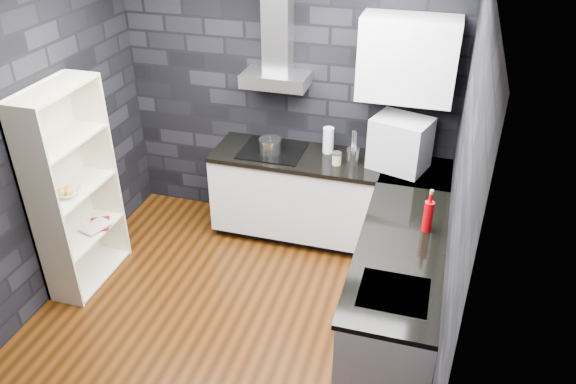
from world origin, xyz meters
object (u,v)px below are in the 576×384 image
at_px(pot, 270,146).
at_px(appliance_garage, 400,144).
at_px(fruit_bowl, 66,192).
at_px(storage_jar, 337,159).
at_px(bookshelf, 74,190).
at_px(red_bottle, 428,216).
at_px(utensil_crock, 353,156).
at_px(glass_vase, 328,140).

relative_size(pot, appliance_garage, 0.42).
bearing_deg(pot, fruit_bowl, -138.62).
bearing_deg(pot, storage_jar, -4.03).
relative_size(appliance_garage, bookshelf, 0.26).
distance_m(red_bottle, bookshelf, 2.87).
height_order(pot, red_bottle, red_bottle).
xyz_separation_m(storage_jar, appliance_garage, (0.54, 0.11, 0.17)).
distance_m(utensil_crock, red_bottle, 1.16).
bearing_deg(glass_vase, fruit_bowl, -143.81).
distance_m(utensil_crock, fruit_bowl, 2.47).
xyz_separation_m(appliance_garage, fruit_bowl, (-2.54, -1.26, -0.19)).
bearing_deg(utensil_crock, fruit_bowl, -150.30).
relative_size(utensil_crock, bookshelf, 0.08).
distance_m(pot, bookshelf, 1.76).
height_order(pot, storage_jar, pot).
bearing_deg(bookshelf, storage_jar, 42.07).
bearing_deg(pot, appliance_garage, 3.02).
relative_size(pot, bookshelf, 0.11).
height_order(glass_vase, utensil_crock, glass_vase).
xyz_separation_m(pot, fruit_bowl, (-1.36, -1.20, -0.03)).
height_order(glass_vase, fruit_bowl, glass_vase).
height_order(glass_vase, red_bottle, glass_vase).
distance_m(appliance_garage, fruit_bowl, 2.85).
relative_size(storage_jar, red_bottle, 0.42).
height_order(storage_jar, fruit_bowl, storage_jar).
xyz_separation_m(utensil_crock, appliance_garage, (0.40, 0.04, 0.15)).
distance_m(pot, appliance_garage, 1.19).
bearing_deg(utensil_crock, red_bottle, -51.60).
bearing_deg(storage_jar, red_bottle, -44.58).
height_order(storage_jar, red_bottle, red_bottle).
bearing_deg(red_bottle, glass_vase, 132.86).
distance_m(utensil_crock, appliance_garage, 0.43).
bearing_deg(storage_jar, bookshelf, -152.00).
distance_m(pot, utensil_crock, 0.78).
relative_size(glass_vase, red_bottle, 1.01).
relative_size(utensil_crock, appliance_garage, 0.30).
bearing_deg(appliance_garage, fruit_bowl, -136.11).
height_order(red_bottle, fruit_bowl, red_bottle).
distance_m(pot, red_bottle, 1.74).
distance_m(appliance_garage, bookshelf, 2.81).
relative_size(storage_jar, utensil_crock, 0.70).
bearing_deg(bookshelf, utensil_crock, 41.93).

